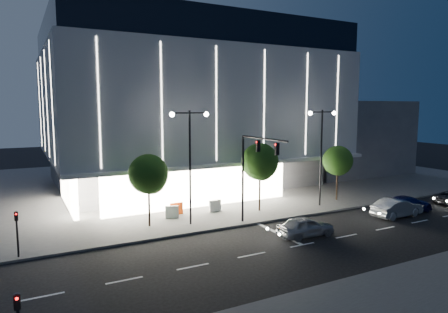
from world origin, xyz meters
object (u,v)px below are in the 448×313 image
street_lamp_west (190,150)px  tree_left (149,176)px  tree_mid (260,164)px  barrier_d (215,206)px  barrier_b (172,212)px  car_lead (306,227)px  street_lamp_east (321,143)px  ped_signal_far (17,229)px  car_second (397,208)px  tree_right (338,162)px  barrier_a (176,209)px  traffic_mast (253,163)px  car_third (407,204)px

street_lamp_west → tree_left: 3.69m
tree_mid → barrier_d: (-3.65, 1.52, -3.68)m
street_lamp_west → barrier_b: bearing=106.0°
car_lead → street_lamp_east: bearing=-44.6°
ped_signal_far → car_second: bearing=-8.3°
tree_right → barrier_a: (-15.99, 2.17, -3.23)m
traffic_mast → tree_right: size_ratio=1.28×
street_lamp_west → car_lead: street_lamp_west is taller
tree_right → barrier_d: 13.15m
barrier_a → tree_mid: bearing=-19.5°
street_lamp_east → car_third: size_ratio=1.77×
tree_left → car_second: 20.86m
street_lamp_west → tree_right: 16.19m
tree_mid → tree_right: bearing=-0.0°
barrier_d → car_lead: bearing=-75.2°
car_third → tree_right: bearing=19.1°
tree_left → tree_right: bearing=-0.0°
tree_mid → barrier_a: bearing=162.8°
tree_mid → car_lead: (-0.72, -7.23, -3.60)m
tree_left → barrier_b: size_ratio=5.20×
tree_left → car_lead: bearing=-37.9°
barrier_a → barrier_b: 1.10m
car_second → tree_mid: bearing=53.3°
tree_mid → car_lead: bearing=-95.7°
street_lamp_east → street_lamp_west: bearing=180.0°
tree_left → car_third: tree_left is taller
barrier_a → car_second: bearing=-30.4°
traffic_mast → car_third: 15.31m
tree_mid → tree_right: (9.00, -0.00, -0.45)m
tree_left → car_lead: 12.22m
barrier_a → barrier_d: (3.34, -0.65, 0.00)m
traffic_mast → tree_left: bearing=152.2°
car_second → ped_signal_far: bearing=80.1°
barrier_b → tree_right: bearing=13.1°
car_second → car_third: size_ratio=0.94×
street_lamp_west → car_lead: size_ratio=2.10×
ped_signal_far → car_third: size_ratio=0.59×
street_lamp_east → tree_mid: 6.27m
car_second → car_third: 2.04m
street_lamp_east → tree_left: street_lamp_east is taller
street_lamp_east → tree_mid: size_ratio=1.46×
tree_mid → car_lead: size_ratio=1.43×
barrier_a → tree_right: bearing=-10.0°
street_lamp_west → street_lamp_east: 13.00m
tree_left → barrier_d: size_ratio=5.20×
car_second → street_lamp_west: bearing=69.5°
tree_mid → tree_right: size_ratio=1.12×
street_lamp_west → barrier_a: street_lamp_west is taller
street_lamp_east → tree_mid: bearing=170.3°
street_lamp_east → barrier_b: (-13.68, 2.36, -5.31)m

